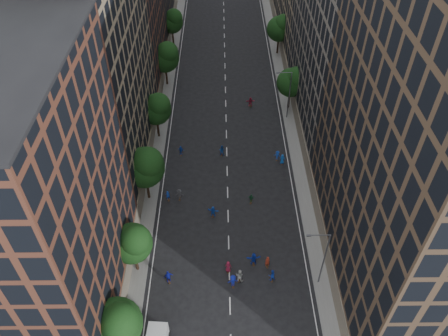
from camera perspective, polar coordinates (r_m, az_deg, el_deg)
The scene contains 34 objects.
ground at distance 72.79m, azimuth 0.32°, elevation 4.20°, with size 240.00×240.00×0.00m, color black.
sidewalk_left at distance 79.51m, azimuth -8.51°, elevation 7.53°, with size 4.00×105.00×0.15m, color slate.
sidewalk_right at distance 79.79m, azimuth 8.97°, elevation 7.61°, with size 4.00×105.00×0.15m, color slate.
bldg_left_a at distance 45.07m, azimuth -24.08°, elevation -4.53°, with size 14.00×22.00×30.00m, color #572F21.
bldg_left_b at distance 61.83m, azimuth -17.96°, elevation 13.33°, with size 14.00×26.00×34.00m, color #8D795C.
bldg_left_c at distance 83.15m, azimuth -13.85°, elevation 19.47°, with size 14.00×20.00×28.00m, color #572F21.
bldg_right_a at distance 46.54m, azimuth 24.97°, elevation 1.97°, with size 14.00×30.00×36.00m, color #4B3828.
bldg_right_b at distance 70.25m, azimuth 16.73°, elevation 16.76°, with size 14.00×28.00×33.00m, color #625950.
tree_left_0 at distance 45.77m, azimuth -13.74°, elevation -19.14°, with size 5.20×5.20×8.83m.
tree_left_1 at distance 51.38m, azimuth -11.82°, elevation -9.50°, with size 4.80×4.80×8.21m.
tree_left_2 at distance 58.76m, azimuth -10.25°, elevation 0.26°, with size 5.60×5.60×9.45m.
tree_left_3 at distance 69.91m, azimuth -8.81°, elevation 7.74°, with size 5.00×5.00×8.58m.
tree_left_4 at distance 83.25m, azimuth -7.65°, elevation 14.26°, with size 5.40×5.40×9.08m.
tree_left_5 at distance 97.71m, azimuth -6.76°, elevation 18.57°, with size 4.80×4.80×8.33m.
tree_right_a at distance 76.95m, azimuth 8.93°, elevation 11.14°, with size 5.00×5.00×8.39m.
tree_right_b at distance 94.23m, azimuth 7.39°, elevation 17.75°, with size 5.20×5.20×8.83m.
streetlamp_near at distance 50.85m, azimuth 12.77°, elevation -11.22°, with size 2.64×0.22×9.06m.
streetlamp_far at distance 74.66m, azimuth 8.38°, elevation 9.70°, with size 2.64×0.22×9.06m.
skater_2 at distance 53.70m, azimuth 6.26°, elevation -13.77°, with size 0.85×0.66×1.75m, color #1434A8.
skater_3 at distance 52.93m, azimuth 1.17°, elevation -14.56°, with size 1.19×0.68×1.84m, color #131FA1.
skater_4 at distance 53.59m, azimuth -7.27°, elevation -13.91°, with size 1.13×0.47×1.93m, color #121994.
skater_5 at distance 54.71m, azimuth 3.90°, elevation -11.78°, with size 1.80×0.57×1.94m, color #142CA3.
skater_6 at distance 54.09m, azimuth 0.56°, elevation -12.78°, with size 0.84×0.55×1.72m, color maroon.
skater_7 at distance 54.74m, azimuth 5.67°, elevation -12.08°, with size 0.64×0.42×1.75m, color #9D2D1A.
skater_8 at distance 53.32m, azimuth 2.04°, elevation -13.87°, with size 0.93×0.72×1.91m, color #B8B9B4.
skater_9 at distance 61.96m, azimuth -5.84°, elevation -3.48°, with size 1.15×0.66×1.79m, color #37373B.
skater_10 at distance 61.42m, azimuth 3.58°, elevation -4.01°, with size 0.87×0.36×1.49m, color #1A5930.
skater_11 at distance 59.58m, azimuth -1.44°, elevation -5.71°, with size 1.55×0.49×1.67m, color #1649B8.
skater_12 at distance 67.66m, azimuth 7.62°, elevation 1.13°, with size 0.84×0.54×1.71m, color blue.
skater_13 at distance 62.14m, azimuth -7.35°, elevation -3.59°, with size 0.58×0.38×1.60m, color #163EB5.
skater_14 at distance 68.57m, azimuth -0.30°, elevation 2.30°, with size 0.87×0.68×1.79m, color #123E93.
skater_15 at distance 68.30m, azimuth 6.97°, elevation 1.62°, with size 1.04×0.60×1.61m, color blue.
skater_16 at distance 68.97m, azimuth -5.64°, elevation 2.27°, with size 0.98×0.41×1.67m, color #1643B6.
skater_17 at distance 79.33m, azimuth 3.46°, elevation 8.59°, with size 1.65×0.53×1.78m, color maroon.
Camera 1 is at (-0.92, -16.78, 45.55)m, focal length 35.00 mm.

